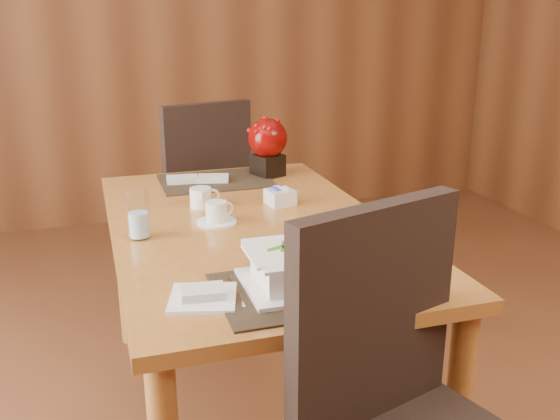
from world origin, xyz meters
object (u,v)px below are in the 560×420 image
object	(u,v)px
coffee_cup	(216,214)
bread_plate	(203,298)
creamer_jug	(201,198)
sugar_caddy	(280,197)
water_glass	(138,214)
far_chair	(198,188)
near_chair	(408,413)
berry_decor	(268,144)
soup_setting	(293,269)
dining_table	(250,250)

from	to	relation	value
coffee_cup	bread_plate	world-z (taller)	coffee_cup
creamer_jug	sugar_caddy	world-z (taller)	creamer_jug
water_glass	far_chair	size ratio (longest dim) A/B	0.15
creamer_jug	near_chair	world-z (taller)	near_chair
water_glass	berry_decor	size ratio (longest dim) A/B	0.63
sugar_caddy	bread_plate	bearing A→B (deg)	-121.11
berry_decor	sugar_caddy	bearing A→B (deg)	-100.26
soup_setting	near_chair	distance (m)	0.44
bread_plate	far_chair	world-z (taller)	far_chair
soup_setting	far_chair	bearing A→B (deg)	88.96
bread_plate	near_chair	xyz separation A→B (m)	(0.38, -0.35, -0.17)
creamer_jug	far_chair	size ratio (longest dim) A/B	0.10
creamer_jug	sugar_caddy	distance (m)	0.29
coffee_cup	creamer_jug	size ratio (longest dim) A/B	1.34
dining_table	berry_decor	bearing A→B (deg)	67.96
bread_plate	near_chair	bearing A→B (deg)	-42.54
dining_table	near_chair	distance (m)	0.89
water_glass	berry_decor	distance (m)	0.86
sugar_caddy	berry_decor	xyz separation A→B (m)	(0.07, 0.41, 0.11)
berry_decor	near_chair	xyz separation A→B (m)	(-0.11, -1.46, -0.31)
dining_table	sugar_caddy	distance (m)	0.26
soup_setting	far_chair	distance (m)	1.64
water_glass	sugar_caddy	world-z (taller)	water_glass
coffee_cup	water_glass	distance (m)	0.27
soup_setting	bread_plate	world-z (taller)	soup_setting
berry_decor	far_chair	size ratio (longest dim) A/B	0.24
creamer_jug	bread_plate	bearing A→B (deg)	-97.05
dining_table	water_glass	bearing A→B (deg)	-174.32
sugar_caddy	bread_plate	size ratio (longest dim) A/B	0.57
bread_plate	water_glass	bearing A→B (deg)	102.23
coffee_cup	sugar_caddy	distance (m)	0.30
soup_setting	water_glass	bearing A→B (deg)	125.52
bread_plate	coffee_cup	bearing A→B (deg)	74.65
dining_table	sugar_caddy	size ratio (longest dim) A/B	16.30
soup_setting	berry_decor	xyz separation A→B (m)	(0.26, 1.10, 0.09)
water_glass	dining_table	bearing A→B (deg)	5.68
coffee_cup	near_chair	world-z (taller)	near_chair
coffee_cup	dining_table	bearing A→B (deg)	-14.54
soup_setting	far_chair	xyz separation A→B (m)	(0.04, 1.62, -0.23)
soup_setting	coffee_cup	world-z (taller)	soup_setting
creamer_jug	coffee_cup	bearing A→B (deg)	-81.73
soup_setting	water_glass	size ratio (longest dim) A/B	1.63
sugar_caddy	dining_table	bearing A→B (deg)	-133.79
berry_decor	near_chair	bearing A→B (deg)	-94.22
coffee_cup	berry_decor	distance (m)	0.65
berry_decor	bread_plate	bearing A→B (deg)	-114.04
far_chair	coffee_cup	bearing A→B (deg)	68.12
dining_table	soup_setting	bearing A→B (deg)	-92.52
berry_decor	dining_table	bearing A→B (deg)	-112.04
soup_setting	bread_plate	bearing A→B (deg)	-178.76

